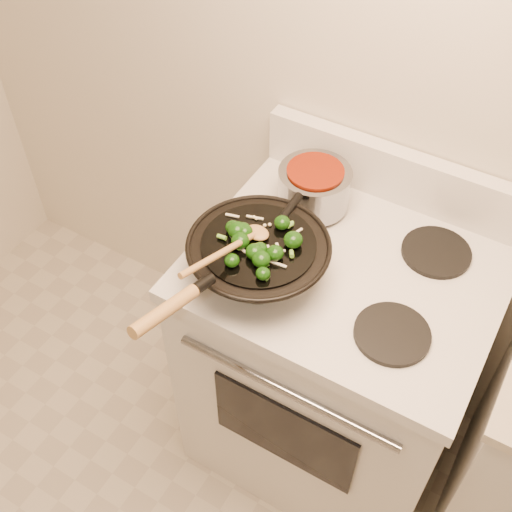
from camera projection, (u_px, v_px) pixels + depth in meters
The scene contains 5 objects.
stove at pixel (333, 361), 1.98m from camera, with size 0.78×0.67×1.08m.
wok at pixel (257, 258), 1.56m from camera, with size 0.35×0.58×0.20m.
stirfry at pixel (256, 242), 1.51m from camera, with size 0.22×0.21×0.04m.
wooden_spoon at pixel (237, 244), 1.49m from camera, with size 0.09×0.28×0.08m.
saucepan at pixel (314, 187), 1.74m from camera, with size 0.20×0.32×0.12m.
Camera 1 is at (0.22, 0.11, 2.15)m, focal length 45.00 mm.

